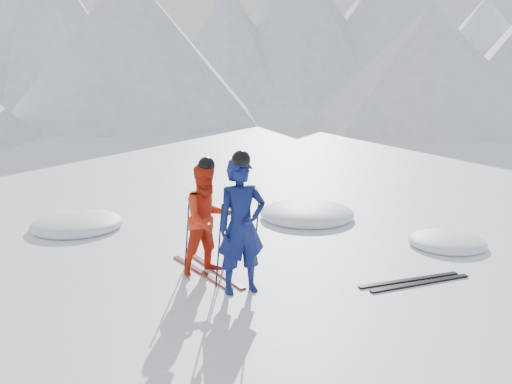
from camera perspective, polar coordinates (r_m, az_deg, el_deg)
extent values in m
plane|color=white|center=(9.21, 9.44, -6.99)|extent=(160.00, 160.00, 0.00)
cone|color=#B2BCD1|center=(49.48, -21.82, 16.50)|extent=(23.96, 23.96, 14.35)
cone|color=#B2BCD1|center=(59.48, -13.51, 15.06)|extent=(17.69, 17.69, 11.93)
cone|color=#B2BCD1|center=(52.23, -2.84, 15.17)|extent=(19.63, 19.63, 10.85)
cone|color=#B2BCD1|center=(56.49, 4.30, 16.63)|extent=(23.31, 23.31, 14.15)
cone|color=#B2BCD1|center=(58.55, 14.34, 16.51)|extent=(28.94, 28.94, 14.88)
cone|color=silver|center=(63.96, 22.77, 13.73)|extent=(24.45, 24.45, 10.76)
cone|color=#B2BCD1|center=(31.92, 17.55, 12.37)|extent=(14.00, 14.00, 6.50)
cone|color=#B2BCD1|center=(34.14, -13.06, 14.70)|extent=(16.00, 16.00, 9.00)
imported|color=#0D174F|center=(7.52, -1.54, -3.65)|extent=(0.77, 0.57, 1.91)
imported|color=red|center=(8.28, -5.12, -2.89)|extent=(1.01, 0.91, 1.71)
cylinder|color=black|center=(7.71, -3.92, -5.73)|extent=(0.13, 0.09, 1.27)
cylinder|color=black|center=(7.89, -0.03, -5.28)|extent=(0.13, 0.08, 1.27)
cylinder|color=black|center=(8.58, -7.26, -4.38)|extent=(0.12, 0.09, 1.14)
cylinder|color=black|center=(8.54, -3.19, -4.37)|extent=(0.12, 0.08, 1.14)
cube|color=black|center=(8.54, -5.82, -8.37)|extent=(0.78, 1.59, 0.03)
cube|color=black|center=(8.56, -4.21, -8.27)|extent=(0.67, 1.63, 0.03)
cube|color=black|center=(8.49, 15.84, -8.91)|extent=(1.69, 0.34, 0.03)
cube|color=black|center=(8.42, 16.92, -9.18)|extent=(1.69, 0.40, 0.03)
ellipsoid|color=white|center=(11.40, -18.30, -3.62)|extent=(1.80, 1.80, 0.40)
ellipsoid|color=white|center=(10.36, 19.45, -5.32)|extent=(1.37, 1.37, 0.30)
ellipsoid|color=white|center=(11.62, 5.38, -2.73)|extent=(2.00, 2.00, 0.44)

